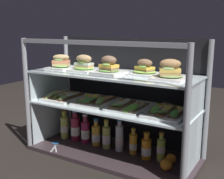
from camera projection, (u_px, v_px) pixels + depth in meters
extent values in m
cube|color=black|center=(112.00, 156.00, 2.18)|extent=(6.00, 6.00, 0.02)
cube|color=#372B2F|center=(112.00, 153.00, 2.17)|extent=(1.28, 0.51, 0.03)
cylinder|color=gray|center=(27.00, 96.00, 2.20)|extent=(0.04, 0.04, 0.87)
cylinder|color=gray|center=(186.00, 123.00, 1.57)|extent=(0.04, 0.04, 0.87)
cylinder|color=gray|center=(67.00, 85.00, 2.60)|extent=(0.04, 0.04, 0.87)
cylinder|color=gray|center=(207.00, 104.00, 1.97)|extent=(0.04, 0.04, 0.87)
cube|color=gray|center=(92.00, 43.00, 1.80)|extent=(1.24, 0.03, 0.03)
cube|color=black|center=(128.00, 91.00, 2.29)|extent=(1.21, 0.01, 0.84)
cube|color=silver|center=(52.00, 117.00, 2.44)|extent=(0.01, 0.44, 0.35)
cube|color=silver|center=(192.00, 146.00, 1.83)|extent=(0.01, 0.44, 0.35)
cube|color=silver|center=(112.00, 106.00, 2.10)|extent=(1.22, 0.46, 0.01)
cube|color=silver|center=(50.00, 82.00, 2.37)|extent=(0.01, 0.44, 0.22)
cube|color=silver|center=(195.00, 101.00, 1.77)|extent=(0.01, 0.44, 0.22)
cube|color=silver|center=(112.00, 74.00, 2.05)|extent=(1.22, 0.46, 0.01)
cube|color=white|center=(61.00, 68.00, 2.24)|extent=(0.19, 0.19, 0.02)
ellipsoid|color=#7DBB54|center=(61.00, 66.00, 2.24)|extent=(0.13, 0.11, 0.02)
cube|color=#D7B978|center=(61.00, 64.00, 2.24)|extent=(0.14, 0.12, 0.02)
cube|color=#E58B62|center=(61.00, 62.00, 2.23)|extent=(0.15, 0.12, 0.02)
ellipsoid|color=#80B35F|center=(58.00, 60.00, 2.20)|extent=(0.08, 0.06, 0.01)
ellipsoid|color=tan|center=(61.00, 57.00, 2.23)|extent=(0.15, 0.12, 0.04)
cube|color=white|center=(84.00, 70.00, 2.14)|extent=(0.19, 0.19, 0.02)
ellipsoid|color=#87C251|center=(84.00, 68.00, 2.14)|extent=(0.15, 0.13, 0.02)
cube|color=tan|center=(84.00, 66.00, 2.13)|extent=(0.13, 0.08, 0.02)
cube|color=silver|center=(84.00, 64.00, 2.13)|extent=(0.13, 0.08, 0.02)
ellipsoid|color=#5A8531|center=(81.00, 63.00, 2.10)|extent=(0.08, 0.03, 0.02)
ellipsoid|color=tan|center=(84.00, 59.00, 2.12)|extent=(0.13, 0.08, 0.06)
cube|color=white|center=(109.00, 73.00, 2.02)|extent=(0.20, 0.20, 0.02)
ellipsoid|color=#6FAF4D|center=(109.00, 70.00, 2.02)|extent=(0.15, 0.12, 0.01)
cube|color=#8F6C50|center=(109.00, 69.00, 2.01)|extent=(0.13, 0.10, 0.02)
cube|color=yellow|center=(109.00, 66.00, 2.01)|extent=(0.13, 0.10, 0.02)
ellipsoid|color=#8CD05B|center=(106.00, 64.00, 1.97)|extent=(0.07, 0.04, 0.02)
ellipsoid|color=brown|center=(109.00, 60.00, 2.00)|extent=(0.13, 0.10, 0.06)
cube|color=white|center=(145.00, 74.00, 1.98)|extent=(0.20, 0.20, 0.01)
ellipsoid|color=#8CC04C|center=(145.00, 72.00, 1.97)|extent=(0.17, 0.14, 0.02)
cube|color=#966F4C|center=(145.00, 70.00, 1.97)|extent=(0.14, 0.12, 0.02)
cube|color=yellow|center=(145.00, 68.00, 1.97)|extent=(0.14, 0.12, 0.02)
ellipsoid|color=#8FD55E|center=(142.00, 66.00, 1.94)|extent=(0.08, 0.05, 0.01)
ellipsoid|color=brown|center=(145.00, 63.00, 1.96)|extent=(0.14, 0.12, 0.05)
cube|color=white|center=(170.00, 78.00, 1.81)|extent=(0.20, 0.20, 0.01)
ellipsoid|color=#7E9C55|center=(170.00, 76.00, 1.81)|extent=(0.16, 0.14, 0.02)
cube|color=tan|center=(170.00, 74.00, 1.80)|extent=(0.15, 0.12, 0.02)
cube|color=#E5BB54|center=(170.00, 70.00, 1.80)|extent=(0.15, 0.12, 0.02)
ellipsoid|color=#85B564|center=(168.00, 69.00, 1.77)|extent=(0.08, 0.06, 0.02)
ellipsoid|color=#A27849|center=(170.00, 64.00, 1.79)|extent=(0.15, 0.12, 0.06)
cube|color=white|center=(66.00, 97.00, 2.30)|extent=(0.25, 0.35, 0.02)
cube|color=brown|center=(57.00, 95.00, 2.32)|extent=(0.06, 0.26, 0.01)
ellipsoid|color=#A5C66B|center=(50.00, 95.00, 2.25)|extent=(0.08, 0.14, 0.05)
ellipsoid|color=#F4E8C1|center=(57.00, 93.00, 2.32)|extent=(0.05, 0.21, 0.02)
cylinder|color=yellow|center=(56.00, 92.00, 2.30)|extent=(0.05, 0.05, 0.03)
cube|color=brown|center=(65.00, 96.00, 2.29)|extent=(0.06, 0.25, 0.01)
ellipsoid|color=#5D8F2E|center=(58.00, 96.00, 2.23)|extent=(0.08, 0.14, 0.03)
ellipsoid|color=#F5E7CE|center=(65.00, 94.00, 2.29)|extent=(0.05, 0.20, 0.02)
cylinder|color=yellow|center=(63.00, 93.00, 2.27)|extent=(0.05, 0.05, 0.02)
cube|color=brown|center=(71.00, 97.00, 2.26)|extent=(0.06, 0.28, 0.02)
ellipsoid|color=#90B465|center=(64.00, 97.00, 2.18)|extent=(0.08, 0.15, 0.02)
ellipsoid|color=white|center=(71.00, 95.00, 2.25)|extent=(0.05, 0.22, 0.02)
cylinder|color=yellow|center=(73.00, 92.00, 2.28)|extent=(0.05, 0.05, 0.02)
cube|color=white|center=(97.00, 101.00, 2.17)|extent=(0.25, 0.35, 0.02)
cube|color=brown|center=(88.00, 99.00, 2.18)|extent=(0.06, 0.23, 0.01)
ellipsoid|color=#64A04C|center=(83.00, 99.00, 2.12)|extent=(0.07, 0.12, 0.04)
ellipsoid|color=#F69781|center=(88.00, 97.00, 2.18)|extent=(0.05, 0.18, 0.02)
cylinder|color=yellow|center=(88.00, 95.00, 2.18)|extent=(0.05, 0.05, 0.01)
cube|color=brown|center=(95.00, 100.00, 2.16)|extent=(0.06, 0.25, 0.02)
ellipsoid|color=#4F9749|center=(89.00, 100.00, 2.10)|extent=(0.08, 0.14, 0.03)
ellipsoid|color=#EE9A7C|center=(95.00, 98.00, 2.16)|extent=(0.05, 0.20, 0.01)
cylinder|color=yellow|center=(95.00, 97.00, 2.14)|extent=(0.05, 0.04, 0.03)
cube|color=brown|center=(105.00, 100.00, 2.14)|extent=(0.06, 0.26, 0.01)
ellipsoid|color=#7CC15E|center=(100.00, 101.00, 2.08)|extent=(0.08, 0.14, 0.05)
ellipsoid|color=#F6A878|center=(105.00, 99.00, 2.14)|extent=(0.05, 0.21, 0.02)
cylinder|color=#EFD74A|center=(103.00, 98.00, 2.11)|extent=(0.05, 0.05, 0.03)
cube|color=white|center=(131.00, 107.00, 2.03)|extent=(0.25, 0.35, 0.02)
cube|color=brown|center=(123.00, 104.00, 2.05)|extent=(0.09, 0.25, 0.01)
ellipsoid|color=#90D15B|center=(118.00, 104.00, 1.98)|extent=(0.09, 0.13, 0.04)
ellipsoid|color=silver|center=(123.00, 102.00, 2.05)|extent=(0.07, 0.20, 0.02)
cylinder|color=orange|center=(121.00, 100.00, 2.04)|extent=(0.05, 0.05, 0.02)
cube|color=brown|center=(136.00, 107.00, 1.97)|extent=(0.09, 0.27, 0.01)
ellipsoid|color=#63B338|center=(131.00, 108.00, 1.90)|extent=(0.11, 0.15, 0.04)
ellipsoid|color=#F2EACD|center=(136.00, 105.00, 1.97)|extent=(0.07, 0.21, 0.01)
cylinder|color=orange|center=(137.00, 104.00, 1.97)|extent=(0.05, 0.05, 0.02)
cube|color=white|center=(168.00, 113.00, 1.88)|extent=(0.25, 0.35, 0.02)
cube|color=brown|center=(160.00, 108.00, 1.93)|extent=(0.06, 0.27, 0.02)
ellipsoid|color=#6BB147|center=(155.00, 109.00, 1.86)|extent=(0.08, 0.15, 0.03)
ellipsoid|color=#F49D8E|center=(160.00, 106.00, 1.93)|extent=(0.05, 0.22, 0.01)
cylinder|color=yellow|center=(160.00, 104.00, 1.94)|extent=(0.07, 0.07, 0.02)
cube|color=brown|center=(167.00, 110.00, 1.88)|extent=(0.06, 0.27, 0.01)
ellipsoid|color=#669245|center=(162.00, 111.00, 1.81)|extent=(0.07, 0.14, 0.04)
ellipsoid|color=tan|center=(167.00, 108.00, 1.87)|extent=(0.05, 0.21, 0.01)
cylinder|color=#F6E547|center=(167.00, 107.00, 1.87)|extent=(0.07, 0.07, 0.02)
cube|color=brown|center=(178.00, 112.00, 1.84)|extent=(0.06, 0.25, 0.01)
ellipsoid|color=#4D9A3C|center=(174.00, 113.00, 1.78)|extent=(0.07, 0.13, 0.03)
ellipsoid|color=#E39E8D|center=(178.00, 110.00, 1.84)|extent=(0.05, 0.20, 0.01)
cylinder|color=yellow|center=(180.00, 108.00, 1.85)|extent=(0.05, 0.05, 0.02)
cylinder|color=#BDCC54|center=(64.00, 127.00, 2.42)|extent=(0.07, 0.07, 0.18)
cylinder|color=white|center=(65.00, 129.00, 2.42)|extent=(0.07, 0.07, 0.05)
cylinder|color=#B2CA44|center=(64.00, 115.00, 2.40)|extent=(0.03, 0.03, 0.04)
cylinder|color=gold|center=(64.00, 112.00, 2.39)|extent=(0.04, 0.04, 0.02)
cylinder|color=#9B223C|center=(75.00, 129.00, 2.37)|extent=(0.07, 0.07, 0.19)
cylinder|color=white|center=(75.00, 131.00, 2.37)|extent=(0.07, 0.07, 0.07)
cylinder|color=#A0263B|center=(75.00, 115.00, 2.35)|extent=(0.04, 0.04, 0.05)
cylinder|color=teal|center=(75.00, 111.00, 2.34)|extent=(0.05, 0.05, 0.01)
cylinder|color=#961C4B|center=(85.00, 132.00, 2.32)|extent=(0.07, 0.07, 0.18)
cylinder|color=white|center=(85.00, 134.00, 2.32)|extent=(0.07, 0.07, 0.07)
cylinder|color=#982B45|center=(85.00, 119.00, 2.30)|extent=(0.03, 0.03, 0.05)
cylinder|color=white|center=(85.00, 115.00, 2.29)|extent=(0.04, 0.04, 0.01)
cylinder|color=gold|center=(96.00, 135.00, 2.27)|extent=(0.07, 0.07, 0.16)
cylinder|color=white|center=(96.00, 137.00, 2.28)|extent=(0.07, 0.07, 0.06)
cylinder|color=gold|center=(96.00, 123.00, 2.25)|extent=(0.03, 0.03, 0.05)
cylinder|color=#296BB8|center=(96.00, 120.00, 2.25)|extent=(0.04, 0.04, 0.01)
cylinder|color=#BDC852|center=(106.00, 138.00, 2.21)|extent=(0.06, 0.06, 0.17)
cylinder|color=white|center=(106.00, 139.00, 2.22)|extent=(0.06, 0.06, 0.07)
cylinder|color=#BCD553|center=(106.00, 124.00, 2.19)|extent=(0.03, 0.03, 0.04)
cylinder|color=gold|center=(106.00, 121.00, 2.19)|extent=(0.04, 0.04, 0.02)
cylinder|color=silver|center=(119.00, 138.00, 2.17)|extent=(0.06, 0.06, 0.20)
cylinder|color=white|center=(119.00, 141.00, 2.17)|extent=(0.06, 0.06, 0.07)
cylinder|color=white|center=(119.00, 124.00, 2.14)|extent=(0.03, 0.03, 0.04)
cylinder|color=#2F68AC|center=(120.00, 120.00, 2.14)|extent=(0.03, 0.03, 0.01)
cylinder|color=gold|center=(133.00, 144.00, 2.12)|extent=(0.06, 0.06, 0.15)
cylinder|color=silver|center=(133.00, 146.00, 2.12)|extent=(0.06, 0.06, 0.05)
cylinder|color=gold|center=(133.00, 132.00, 2.10)|extent=(0.03, 0.03, 0.03)
cylinder|color=gold|center=(133.00, 129.00, 2.09)|extent=(0.03, 0.03, 0.01)
cylinder|color=orange|center=(146.00, 149.00, 2.04)|extent=(0.07, 0.07, 0.14)
cylinder|color=white|center=(146.00, 151.00, 2.04)|extent=(0.07, 0.07, 0.06)
cylinder|color=orange|center=(147.00, 137.00, 2.02)|extent=(0.04, 0.04, 0.04)
cylinder|color=gold|center=(147.00, 134.00, 2.02)|extent=(0.04, 0.04, 0.01)
cylinder|color=#B5CE4F|center=(161.00, 150.00, 2.01)|extent=(0.06, 0.06, 0.16)
cylinder|color=white|center=(161.00, 149.00, 2.00)|extent=(0.06, 0.06, 0.05)
cylinder|color=#B3D74D|center=(161.00, 137.00, 1.98)|extent=(0.03, 0.03, 0.03)
cylinder|color=gold|center=(162.00, 134.00, 1.98)|extent=(0.03, 0.03, 0.02)
sphere|color=orange|center=(166.00, 164.00, 1.88)|extent=(0.08, 0.08, 0.08)
sphere|color=orange|center=(171.00, 159.00, 1.97)|extent=(0.07, 0.07, 0.07)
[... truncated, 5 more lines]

